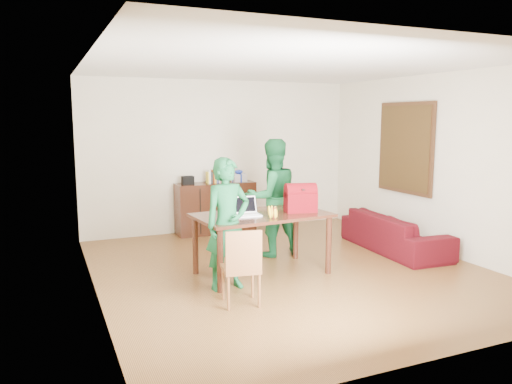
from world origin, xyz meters
name	(u,v)px	position (x,y,z in m)	size (l,w,h in m)	color
room	(287,173)	(0.01, 0.13, 1.31)	(5.20, 5.70, 2.90)	#4A2912
table	(262,222)	(-0.41, 0.01, 0.70)	(1.78, 1.09, 0.80)	black
chair	(241,282)	(-1.07, -0.91, 0.25)	(0.45, 0.44, 0.86)	brown
person_near	(228,224)	(-1.02, -0.35, 0.79)	(0.58, 0.38, 1.58)	#12532C
person_far	(272,198)	(0.10, 0.79, 0.87)	(0.84, 0.66, 1.74)	#145C2E
laptop	(247,212)	(-0.63, -0.04, 0.85)	(0.35, 0.25, 0.23)	white
bananas	(273,216)	(-0.41, -0.31, 0.83)	(0.17, 0.10, 0.06)	gold
bottle	(275,212)	(-0.38, -0.32, 0.88)	(0.05, 0.05, 0.16)	#5F2115
red_bag	(300,201)	(0.12, -0.06, 0.95)	(0.41, 0.24, 0.30)	#6C070C
sofa	(395,232)	(1.95, 0.26, 0.29)	(1.96, 0.76, 0.57)	#34060D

